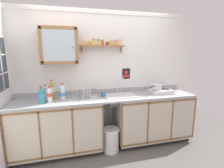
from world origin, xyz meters
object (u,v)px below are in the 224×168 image
Objects in this scene: mug at (103,94)px; dish_rack at (88,96)px; bottle_opaque_white_1 at (50,95)px; trash_bin at (111,140)px; bottle_detergent_teal_2 at (41,96)px; bottle_water_clear_3 at (63,92)px; hot_plate_stove at (161,91)px; bottle_juice_amber_0 at (52,90)px; bottle_water_blue_4 at (46,94)px; warning_sign at (126,74)px; wall_cabinet at (59,46)px; sink at (120,96)px; saucepan at (156,87)px.

dish_rack is at bearing -166.78° from mug.
bottle_opaque_white_1 is 1.26m from trash_bin.
bottle_detergent_teal_2 is 0.34m from bottle_water_clear_3.
bottle_detergent_teal_2 is at bearing -177.22° from hot_plate_stove.
bottle_opaque_white_1 is 0.60m from dish_rack.
bottle_water_blue_4 is at bearing -138.14° from bottle_juice_amber_0.
dish_rack reaches higher than trash_bin.
trash_bin is at bearing -132.11° from warning_sign.
hot_plate_stove is 2.06× the size of warning_sign.
bottle_opaque_white_1 is at bearing -125.76° from wall_cabinet.
mug reaches higher than hot_plate_stove.
dish_rack is (-1.38, 0.00, 0.00)m from hot_plate_stove.
sink is at bearing -127.96° from warning_sign.
bottle_water_clear_3 is at bearing 178.34° from hot_plate_stove.
sink is 1.19m from bottle_opaque_white_1.
bottle_water_blue_4 reaches higher than trash_bin.
mug is 0.80m from trash_bin.
bottle_juice_amber_0 is at bearing 176.94° from mug.
sink reaches higher than hot_plate_stove.
wall_cabinet is (-1.00, 0.13, 0.89)m from sink.
sink is 2.05× the size of bottle_water_clear_3.
warning_sign is (1.44, 0.26, 0.24)m from bottle_water_blue_4.
bottle_opaque_white_1 is 0.22m from bottle_water_clear_3.
saucepan is 1.28m from dish_rack.
hot_plate_stove is at bearing -1.04° from bottle_water_blue_4.
bottle_juice_amber_0 is 1.29× the size of bottle_opaque_white_1.
sink is 1.17m from bottle_juice_amber_0.
hot_plate_stove is 3.46× the size of mug.
bottle_water_clear_3 is 2.29× the size of mug.
bottle_water_blue_4 reaches higher than dish_rack.
bottle_juice_amber_0 is at bearing 58.32° from bottle_detergent_teal_2.
dish_rack is 0.89m from warning_sign.
dish_rack reaches higher than mug.
bottle_opaque_white_1 is 2.14× the size of mug.
mug is (-0.99, 0.05, -0.09)m from saucepan.
trash_bin is (0.76, -0.22, -0.83)m from bottle_water_clear_3.
sink is at bearing -0.12° from bottle_water_clear_3.
warning_sign is (0.50, 0.23, 0.31)m from mug.
mug is at bearing 107.05° from trash_bin.
bottle_water_clear_3 is at bearing -83.71° from wall_cabinet.
bottle_detergent_teal_2 reaches higher than bottle_opaque_white_1.
bottle_detergent_teal_2 is at bearing -108.32° from bottle_water_blue_4.
saucepan is (-0.10, 0.02, 0.09)m from hot_plate_stove.
bottle_water_blue_4 is at bearing 177.17° from dish_rack.
bottle_opaque_white_1 is (-1.87, -0.08, -0.01)m from saucepan.
wall_cabinet is at bearing 155.65° from trash_bin.
bottle_juice_amber_0 is at bearing -157.73° from wall_cabinet.
bottle_opaque_white_1 reaches higher than mug.
hot_plate_stove is at bearing -9.82° from saucepan.
saucepan is 1.13× the size of bottle_water_blue_4.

